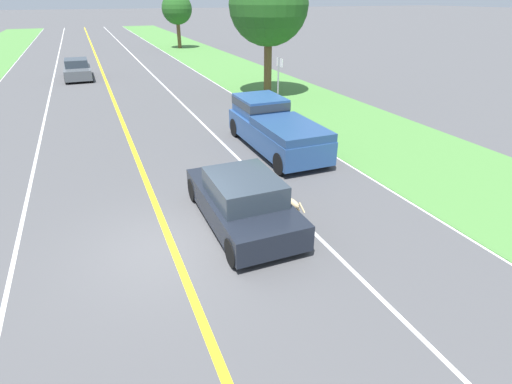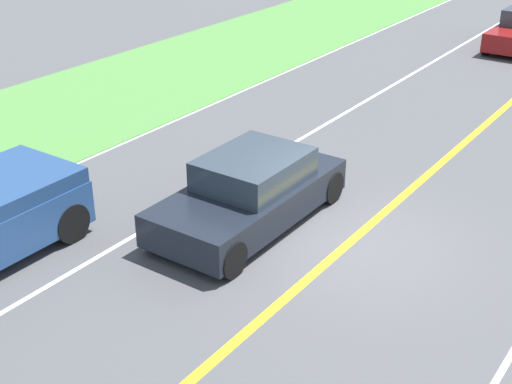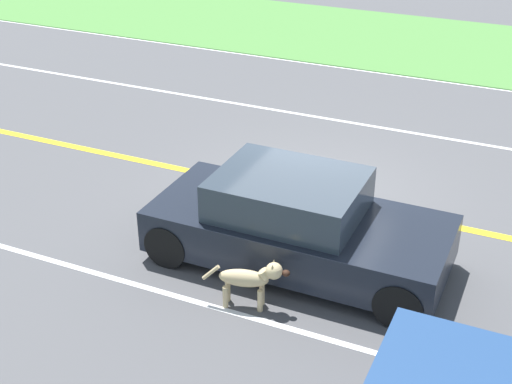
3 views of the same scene
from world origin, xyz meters
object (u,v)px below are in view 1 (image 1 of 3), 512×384
at_px(dog, 288,201).
at_px(roadside_tree_right_near, 269,5).
at_px(pickup_truck, 274,126).
at_px(oncoming_car, 78,70).
at_px(ego_car, 242,201).
at_px(street_sign, 279,79).
at_px(roadside_tree_right_far, 177,9).

distance_m(dog, roadside_tree_right_near, 15.72).
height_order(pickup_truck, oncoming_car, pickup_truck).
relative_size(ego_car, dog, 3.67).
xyz_separation_m(roadside_tree_right_near, street_sign, (-1.17, -3.95, -3.29)).
xyz_separation_m(roadside_tree_right_far, street_sign, (-1.56, -29.56, -2.41)).
xyz_separation_m(oncoming_car, roadside_tree_right_far, (11.02, 15.49, 3.49)).
distance_m(roadside_tree_right_near, roadside_tree_right_far, 25.62).
distance_m(pickup_truck, roadside_tree_right_near, 10.40).
bearing_deg(ego_car, oncoming_car, 98.88).
height_order(dog, pickup_truck, pickup_truck).
xyz_separation_m(roadside_tree_right_near, roadside_tree_right_far, (0.39, 25.60, -0.88)).
bearing_deg(roadside_tree_right_far, roadside_tree_right_near, -90.87).
height_order(roadside_tree_right_near, street_sign, roadside_tree_right_near).
xyz_separation_m(ego_car, pickup_truck, (3.21, 5.01, 0.25)).
distance_m(dog, pickup_truck, 5.52).
bearing_deg(dog, roadside_tree_right_near, 53.86).
height_order(ego_car, roadside_tree_right_near, roadside_tree_right_near).
bearing_deg(roadside_tree_right_near, dog, -111.92).
bearing_deg(dog, oncoming_car, 87.54).
distance_m(ego_car, roadside_tree_right_near, 16.05).
xyz_separation_m(oncoming_car, street_sign, (9.46, -14.07, 1.08)).
bearing_deg(roadside_tree_right_far, street_sign, -93.03).
bearing_deg(oncoming_car, dog, 101.76).
bearing_deg(ego_car, roadside_tree_right_near, 63.50).
xyz_separation_m(dog, roadside_tree_right_far, (6.01, 39.57, 3.66)).
bearing_deg(street_sign, dog, -113.94).
distance_m(dog, roadside_tree_right_far, 40.19).
distance_m(ego_car, street_sign, 11.46).
bearing_deg(dog, street_sign, 51.83).
xyz_separation_m(ego_car, street_sign, (5.72, 9.87, 1.07)).
xyz_separation_m(dog, pickup_truck, (1.94, 5.15, 0.44)).
bearing_deg(roadside_tree_right_near, pickup_truck, -112.64).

